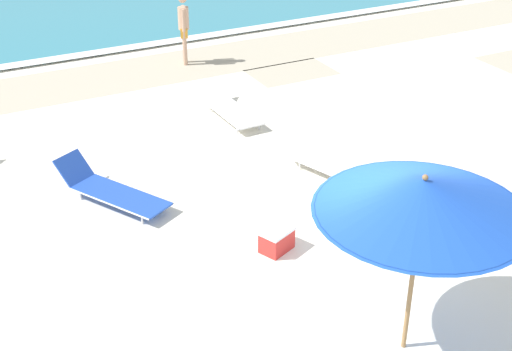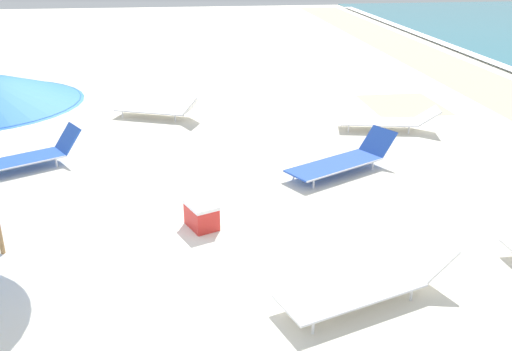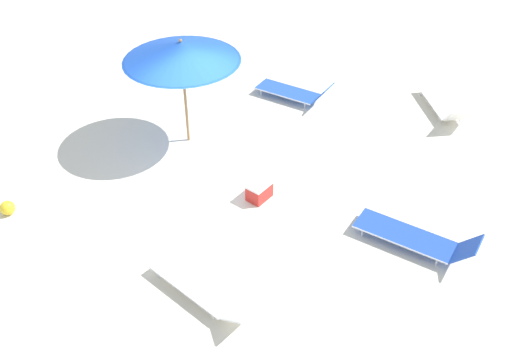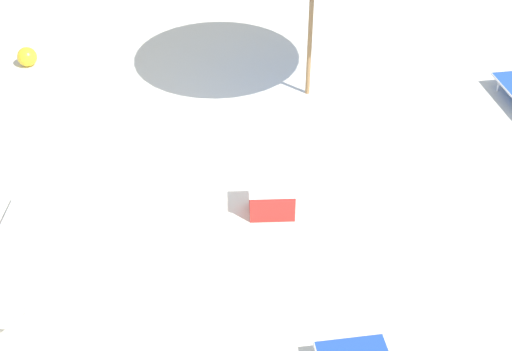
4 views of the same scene
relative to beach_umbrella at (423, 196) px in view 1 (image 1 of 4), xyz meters
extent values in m
cube|color=silver|center=(0.11, 1.57, -2.27)|extent=(60.00, 60.00, 0.16)
cube|color=#B8AE96|center=(0.11, 10.87, -2.19)|extent=(57.00, 2.20, 0.00)
cube|color=#B8AE96|center=(3.64, 9.16, -2.19)|extent=(2.06, 1.32, 0.00)
cube|color=white|center=(0.11, 12.65, -2.12)|extent=(56.00, 0.44, 0.01)
cylinder|color=#9E7547|center=(0.00, 0.00, -1.09)|extent=(0.06, 0.06, 2.20)
cone|color=blue|center=(0.00, 0.00, 0.01)|extent=(2.48, 2.48, 0.41)
cylinder|color=#163D95|center=(0.00, 0.00, -0.18)|extent=(2.41, 2.41, 0.01)
sphere|color=#9E7547|center=(0.00, 0.00, 0.24)|extent=(0.07, 0.07, 0.07)
cube|color=blue|center=(-2.08, 4.97, -2.01)|extent=(1.39, 1.86, 0.03)
cylinder|color=silver|center=(-2.34, 4.82, -2.01)|extent=(0.89, 1.58, 0.03)
cylinder|color=silver|center=(-1.82, 5.11, -2.01)|extent=(0.89, 1.58, 0.03)
cube|color=blue|center=(-2.60, 5.91, -1.81)|extent=(0.69, 0.62, 0.43)
cylinder|color=silver|center=(-1.97, 4.23, -2.11)|extent=(0.03, 0.03, 0.16)
cylinder|color=silver|center=(-1.52, 4.48, -2.11)|extent=(0.03, 0.03, 0.16)
cylinder|color=silver|center=(-2.64, 5.45, -2.11)|extent=(0.03, 0.03, 0.16)
cylinder|color=silver|center=(-2.19, 5.70, -2.11)|extent=(0.03, 0.03, 0.16)
cube|color=white|center=(1.11, 7.22, -2.01)|extent=(0.65, 1.66, 0.03)
cylinder|color=silver|center=(0.81, 7.22, -2.01)|extent=(0.08, 1.64, 0.03)
cylinder|color=silver|center=(1.41, 7.23, -2.01)|extent=(0.08, 1.64, 0.03)
cube|color=white|center=(1.08, 8.26, -1.84)|extent=(0.59, 0.47, 0.37)
cylinder|color=silver|center=(0.88, 6.58, -2.11)|extent=(0.03, 0.03, 0.16)
cylinder|color=silver|center=(1.39, 6.59, -2.11)|extent=(0.03, 0.03, 0.16)
cylinder|color=silver|center=(0.83, 7.86, -2.11)|extent=(0.03, 0.03, 0.16)
cylinder|color=silver|center=(1.34, 7.87, -2.11)|extent=(0.03, 0.03, 0.16)
cube|color=white|center=(1.69, 4.16, -2.01)|extent=(1.12, 1.77, 0.03)
cylinder|color=silver|center=(1.40, 4.06, -2.01)|extent=(0.58, 1.58, 0.03)
cylinder|color=silver|center=(1.97, 4.26, -2.01)|extent=(0.58, 1.58, 0.03)
cube|color=white|center=(1.33, 5.17, -1.87)|extent=(0.70, 0.65, 0.32)
cylinder|color=silver|center=(1.66, 3.46, -2.11)|extent=(0.03, 0.03, 0.16)
cylinder|color=silver|center=(2.14, 3.63, -2.11)|extent=(0.03, 0.03, 0.16)
cylinder|color=silver|center=(1.23, 4.69, -2.11)|extent=(0.03, 0.03, 0.16)
cylinder|color=silver|center=(1.71, 4.86, -2.11)|extent=(0.03, 0.03, 0.16)
cylinder|color=tan|center=(1.51, 10.86, -1.74)|extent=(0.11, 0.11, 0.90)
cylinder|color=tan|center=(1.58, 11.05, -1.74)|extent=(0.11, 0.11, 0.90)
cube|color=gold|center=(1.55, 10.96, -1.37)|extent=(0.28, 0.35, 0.24)
cylinder|color=tan|center=(1.55, 10.96, -1.01)|extent=(0.27, 0.27, 0.55)
cylinder|color=tan|center=(1.48, 10.78, -1.02)|extent=(0.08, 0.08, 0.55)
cylinder|color=tan|center=(1.61, 11.13, -1.02)|extent=(0.08, 0.08, 0.55)
cube|color=red|center=(-0.40, 2.60, -2.03)|extent=(0.57, 0.50, 0.32)
cube|color=white|center=(-0.40, 2.60, -1.84)|extent=(0.60, 0.52, 0.05)
camera|label=1|loc=(-4.79, -5.22, 4.00)|focal=50.00mm
camera|label=2|loc=(6.85, 2.41, 1.57)|focal=40.00mm
camera|label=3|loc=(3.91, 10.24, 5.12)|focal=40.00mm
camera|label=4|loc=(-2.32, 8.26, 2.77)|focal=50.00mm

